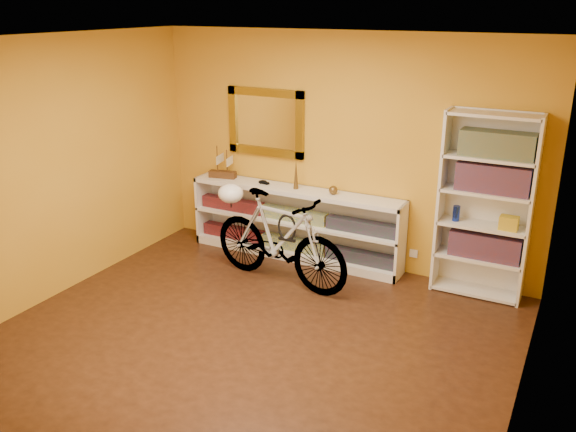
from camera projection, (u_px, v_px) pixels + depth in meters
The scene contains 24 objects.
floor at pixel (253, 338), 5.45m from camera, with size 4.50×4.00×0.01m, color black.
ceiling at pixel (246, 39), 4.57m from camera, with size 4.50×4.00×0.01m, color silver.
back_wall at pixel (342, 151), 6.69m from camera, with size 4.50×0.01×2.60m, color #C2871D.
left_wall at pixel (55, 169), 5.99m from camera, with size 0.01×4.00×2.60m, color #C2871D.
right_wall at pixel (538, 250), 4.04m from camera, with size 0.01×4.00×2.60m, color #C2871D.
gilt_mirror at pixel (266, 122), 6.98m from camera, with size 0.98×0.06×0.78m, color olive.
wall_socket at pixel (414, 253), 6.64m from camera, with size 0.09×0.01×0.09m, color silver.
console_unit at pixel (295, 223), 7.03m from camera, with size 2.60×0.35×0.85m, color silver, non-canonical shape.
cd_row_lower at pixel (294, 244), 7.10m from camera, with size 2.50×0.13×0.14m, color black.
cd_row_upper at pixel (294, 215), 6.98m from camera, with size 2.50×0.13×0.14m, color navy.
model_ship at pixel (222, 162), 7.25m from camera, with size 0.33×0.12×0.39m, color #3B2210, non-canonical shape.
toy_car at pixel (264, 184), 7.07m from camera, with size 0.00×0.00×0.00m, color black.
bronze_ornament at pixel (296, 174), 6.83m from camera, with size 0.06×0.06×0.34m, color brown.
decorative_orb at pixel (333, 190), 6.67m from camera, with size 0.10×0.10×0.10m, color brown.
bookcase at pixel (485, 207), 5.97m from camera, with size 0.90×0.30×1.90m, color silver, non-canonical shape.
book_row_a at pixel (485, 245), 6.08m from camera, with size 0.70×0.22×0.26m, color maroon.
book_row_b at pixel (493, 178), 5.84m from camera, with size 0.70×0.22×0.28m, color maroon.
book_row_c at pixel (497, 144), 5.73m from camera, with size 0.70×0.22×0.25m, color #1C5562.
travel_mug at pixel (456, 213), 6.10m from camera, with size 0.07×0.07×0.16m, color #162B9C.
red_tin at pixel (471, 144), 5.87m from camera, with size 0.15×0.15×0.19m, color maroon.
yellow_bag at pixel (509, 223), 5.87m from camera, with size 0.18×0.12×0.14m, color gold.
bicycle at pixel (279, 239), 6.35m from camera, with size 1.72×0.45×1.01m, color silver.
helmet at pixel (231, 193), 6.58m from camera, with size 0.28×0.27×0.21m, color white.
u_lock at pixel (287, 227), 6.25m from camera, with size 0.22×0.22×0.02m, color black.
Camera 1 is at (2.48, -4.08, 2.88)m, focal length 37.46 mm.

